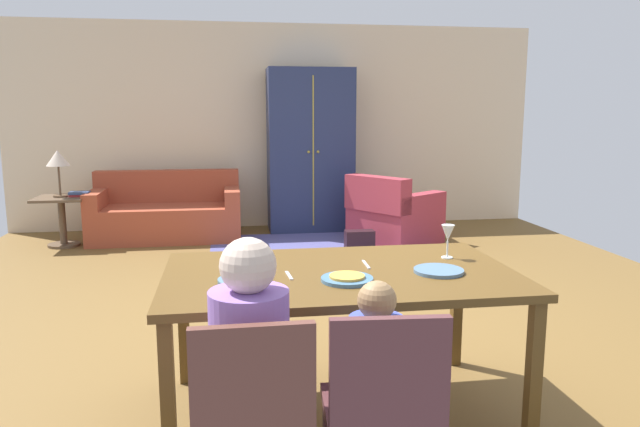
{
  "coord_description": "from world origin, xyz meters",
  "views": [
    {
      "loc": [
        -0.69,
        -4.3,
        1.56
      ],
      "look_at": [
        -0.06,
        -0.23,
        0.85
      ],
      "focal_mm": 33.49,
      "sensor_mm": 36.0,
      "label": 1
    }
  ],
  "objects_px": {
    "plate_near_man": "(244,280)",
    "handbag": "(360,242)",
    "wine_glass": "(448,234)",
    "dining_table": "(340,284)",
    "side_table": "(62,214)",
    "book_lower": "(80,195)",
    "plate_near_woman": "(439,271)",
    "armoire": "(310,150)",
    "person_child": "(374,399)",
    "table_lamp": "(58,160)",
    "plate_near_child": "(347,279)",
    "person_man": "(250,388)",
    "couch": "(167,214)",
    "book_upper": "(79,193)",
    "dining_chair_man": "(253,416)",
    "dining_chair_child": "(383,405)",
    "armchair": "(393,217)"
  },
  "relations": [
    {
      "from": "plate_near_man",
      "to": "handbag",
      "type": "xyz_separation_m",
      "value": [
        1.36,
        3.54,
        -0.64
      ]
    },
    {
      "from": "plate_near_man",
      "to": "wine_glass",
      "type": "distance_m",
      "value": 1.17
    },
    {
      "from": "dining_table",
      "to": "side_table",
      "type": "bearing_deg",
      "value": 119.7
    },
    {
      "from": "book_lower",
      "to": "plate_near_woman",
      "type": "bearing_deg",
      "value": -58.36
    },
    {
      "from": "armoire",
      "to": "book_lower",
      "type": "bearing_deg",
      "value": -169.16
    },
    {
      "from": "plate_near_woman",
      "to": "dining_table",
      "type": "bearing_deg",
      "value": 168.35
    },
    {
      "from": "plate_near_man",
      "to": "person_child",
      "type": "bearing_deg",
      "value": -51.05
    },
    {
      "from": "table_lamp",
      "to": "handbag",
      "type": "bearing_deg",
      "value": -15.09
    },
    {
      "from": "plate_near_child",
      "to": "person_man",
      "type": "relative_size",
      "value": 0.23
    },
    {
      "from": "person_man",
      "to": "couch",
      "type": "xyz_separation_m",
      "value": [
        -0.82,
        5.3,
        -0.21
      ]
    },
    {
      "from": "dining_table",
      "to": "plate_near_woman",
      "type": "height_order",
      "value": "plate_near_woman"
    },
    {
      "from": "side_table",
      "to": "book_upper",
      "type": "height_order",
      "value": "book_upper"
    },
    {
      "from": "person_man",
      "to": "book_upper",
      "type": "distance_m",
      "value": 5.36
    },
    {
      "from": "plate_near_woman",
      "to": "table_lamp",
      "type": "bearing_deg",
      "value": 123.71
    },
    {
      "from": "plate_near_man",
      "to": "book_lower",
      "type": "xyz_separation_m",
      "value": [
        -1.77,
        4.47,
        -0.18
      ]
    },
    {
      "from": "plate_near_child",
      "to": "person_man",
      "type": "bearing_deg",
      "value": -132.07
    },
    {
      "from": "plate_near_woman",
      "to": "armoire",
      "type": "height_order",
      "value": "armoire"
    },
    {
      "from": "dining_chair_man",
      "to": "handbag",
      "type": "xyz_separation_m",
      "value": [
        1.36,
        4.32,
        -0.36
      ]
    },
    {
      "from": "person_child",
      "to": "side_table",
      "type": "relative_size",
      "value": 1.59
    },
    {
      "from": "plate_near_man",
      "to": "book_lower",
      "type": "relative_size",
      "value": 1.14
    },
    {
      "from": "plate_near_man",
      "to": "plate_near_woman",
      "type": "bearing_deg",
      "value": 1.18
    },
    {
      "from": "dining_table",
      "to": "plate_near_woman",
      "type": "distance_m",
      "value": 0.5
    },
    {
      "from": "plate_near_man",
      "to": "book_upper",
      "type": "bearing_deg",
      "value": 111.7
    },
    {
      "from": "person_child",
      "to": "side_table",
      "type": "bearing_deg",
      "value": 116.07
    },
    {
      "from": "armoire",
      "to": "book_lower",
      "type": "xyz_separation_m",
      "value": [
        -2.78,
        -0.53,
        -0.46
      ]
    },
    {
      "from": "person_man",
      "to": "plate_near_woman",
      "type": "bearing_deg",
      "value": 32.48
    },
    {
      "from": "plate_near_woman",
      "to": "dining_chair_child",
      "type": "bearing_deg",
      "value": -121.79
    },
    {
      "from": "dining_table",
      "to": "plate_near_child",
      "type": "xyz_separation_m",
      "value": [
        0.0,
        -0.18,
        0.08
      ]
    },
    {
      "from": "plate_near_man",
      "to": "side_table",
      "type": "xyz_separation_m",
      "value": [
        -1.98,
        4.44,
        -0.39
      ]
    },
    {
      "from": "plate_near_man",
      "to": "wine_glass",
      "type": "xyz_separation_m",
      "value": [
        1.12,
        0.3,
        0.12
      ]
    },
    {
      "from": "wine_glass",
      "to": "plate_near_man",
      "type": "bearing_deg",
      "value": -165.0
    },
    {
      "from": "table_lamp",
      "to": "book_upper",
      "type": "xyz_separation_m",
      "value": [
        0.21,
        0.02,
        -0.39
      ]
    },
    {
      "from": "plate_near_woman",
      "to": "book_lower",
      "type": "height_order",
      "value": "plate_near_woman"
    },
    {
      "from": "armoire",
      "to": "book_upper",
      "type": "distance_m",
      "value": 2.87
    },
    {
      "from": "wine_glass",
      "to": "handbag",
      "type": "relative_size",
      "value": 0.58
    },
    {
      "from": "person_child",
      "to": "book_lower",
      "type": "xyz_separation_m",
      "value": [
        -2.26,
        5.07,
        0.16
      ]
    },
    {
      "from": "dining_table",
      "to": "wine_glass",
      "type": "xyz_separation_m",
      "value": [
        0.63,
        0.18,
        0.2
      ]
    },
    {
      "from": "dining_table",
      "to": "person_man",
      "type": "xyz_separation_m",
      "value": [
        -0.49,
        -0.72,
        -0.18
      ]
    },
    {
      "from": "plate_near_woman",
      "to": "handbag",
      "type": "bearing_deg",
      "value": 83.74
    },
    {
      "from": "armoire",
      "to": "plate_near_man",
      "type": "bearing_deg",
      "value": -101.43
    },
    {
      "from": "dining_chair_child",
      "to": "side_table",
      "type": "relative_size",
      "value": 1.5
    },
    {
      "from": "armchair",
      "to": "armoire",
      "type": "height_order",
      "value": "armoire"
    },
    {
      "from": "armchair",
      "to": "plate_near_child",
      "type": "bearing_deg",
      "value": -108.69
    },
    {
      "from": "person_child",
      "to": "book_upper",
      "type": "height_order",
      "value": "person_child"
    },
    {
      "from": "dining_chair_child",
      "to": "armchair",
      "type": "bearing_deg",
      "value": 73.87
    },
    {
      "from": "couch",
      "to": "handbag",
      "type": "bearing_deg",
      "value": -28.0
    },
    {
      "from": "dining_table",
      "to": "handbag",
      "type": "bearing_deg",
      "value": 75.71
    },
    {
      "from": "person_child",
      "to": "plate_near_child",
      "type": "bearing_deg",
      "value": 90.25
    },
    {
      "from": "book_upper",
      "to": "side_table",
      "type": "bearing_deg",
      "value": -175.54
    },
    {
      "from": "person_child",
      "to": "handbag",
      "type": "height_order",
      "value": "person_child"
    }
  ]
}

